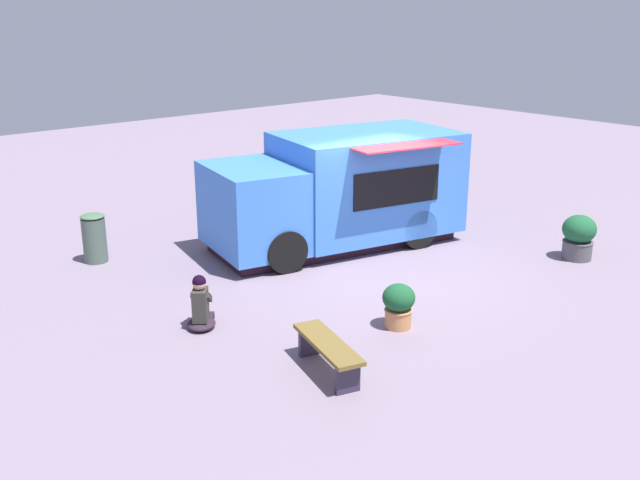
{
  "coord_description": "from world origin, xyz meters",
  "views": [
    {
      "loc": [
        9.66,
        9.0,
        4.83
      ],
      "look_at": [
        2.01,
        0.24,
        1.06
      ],
      "focal_mm": 41.01,
      "sensor_mm": 36.0,
      "label": 1
    }
  ],
  "objects_px": {
    "person_customer": "(201,307)",
    "planter_flowering_near": "(399,304)",
    "plaza_bench": "(328,350)",
    "trash_bin": "(94,238)",
    "food_truck": "(339,193)",
    "planter_flowering_far": "(579,236)"
  },
  "relations": [
    {
      "from": "person_customer",
      "to": "planter_flowering_near",
      "type": "distance_m",
      "value": 3.07
    },
    {
      "from": "planter_flowering_near",
      "to": "plaza_bench",
      "type": "distance_m",
      "value": 1.85
    },
    {
      "from": "person_customer",
      "to": "planter_flowering_near",
      "type": "height_order",
      "value": "person_customer"
    },
    {
      "from": "trash_bin",
      "to": "planter_flowering_near",
      "type": "bearing_deg",
      "value": 110.29
    },
    {
      "from": "food_truck",
      "to": "planter_flowering_near",
      "type": "relative_size",
      "value": 7.77
    },
    {
      "from": "person_customer",
      "to": "planter_flowering_far",
      "type": "height_order",
      "value": "planter_flowering_far"
    },
    {
      "from": "planter_flowering_near",
      "to": "plaza_bench",
      "type": "xyz_separation_m",
      "value": [
        1.81,
        0.38,
        -0.04
      ]
    },
    {
      "from": "person_customer",
      "to": "planter_flowering_near",
      "type": "relative_size",
      "value": 1.23
    },
    {
      "from": "person_customer",
      "to": "trash_bin",
      "type": "height_order",
      "value": "trash_bin"
    },
    {
      "from": "planter_flowering_far",
      "to": "trash_bin",
      "type": "xyz_separation_m",
      "value": [
        7.25,
        -6.12,
        0.02
      ]
    },
    {
      "from": "food_truck",
      "to": "planter_flowering_near",
      "type": "distance_m",
      "value": 4.32
    },
    {
      "from": "planter_flowering_near",
      "to": "plaza_bench",
      "type": "relative_size",
      "value": 0.47
    },
    {
      "from": "planter_flowering_near",
      "to": "trash_bin",
      "type": "height_order",
      "value": "trash_bin"
    },
    {
      "from": "planter_flowering_near",
      "to": "trash_bin",
      "type": "xyz_separation_m",
      "value": [
        2.22,
        -6.0,
        0.11
      ]
    },
    {
      "from": "food_truck",
      "to": "planter_flowering_far",
      "type": "relative_size",
      "value": 6.21
    },
    {
      "from": "food_truck",
      "to": "person_customer",
      "type": "distance_m",
      "value": 4.81
    },
    {
      "from": "plaza_bench",
      "to": "planter_flowering_far",
      "type": "bearing_deg",
      "value": -177.83
    },
    {
      "from": "person_customer",
      "to": "plaza_bench",
      "type": "relative_size",
      "value": 0.57
    },
    {
      "from": "plaza_bench",
      "to": "trash_bin",
      "type": "xyz_separation_m",
      "value": [
        0.4,
        -6.38,
        0.15
      ]
    },
    {
      "from": "food_truck",
      "to": "plaza_bench",
      "type": "relative_size",
      "value": 3.62
    },
    {
      "from": "food_truck",
      "to": "planter_flowering_near",
      "type": "height_order",
      "value": "food_truck"
    },
    {
      "from": "food_truck",
      "to": "planter_flowering_far",
      "type": "distance_m",
      "value": 4.84
    }
  ]
}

